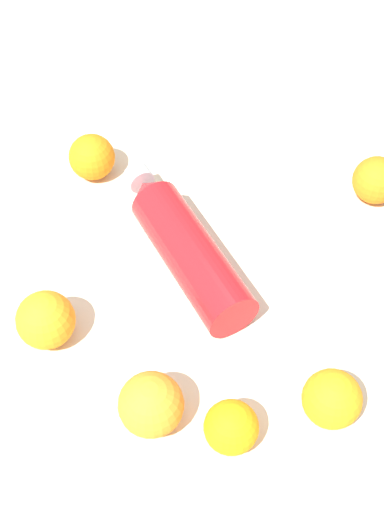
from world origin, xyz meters
TOP-DOWN VIEW (x-y plane):
  - ground_plane at (0.00, 0.00)m, footprint 2.40×2.40m
  - water_bottle at (-0.06, -0.03)m, footprint 0.23×0.27m
  - orange_0 at (0.09, 0.23)m, footprint 0.07×0.07m
  - orange_1 at (0.18, 0.03)m, footprint 0.08×0.08m
  - orange_2 at (0.13, -0.14)m, footprint 0.08×0.08m
  - orange_3 at (-0.16, -0.23)m, footprint 0.07×0.07m
  - orange_4 at (0.17, 0.13)m, footprint 0.07×0.07m
  - orange_5 at (-0.29, 0.19)m, footprint 0.07×0.07m

SIDE VIEW (x-z plane):
  - ground_plane at x=0.00m, z-range 0.00..0.00m
  - orange_4 at x=0.17m, z-range 0.00..0.07m
  - orange_3 at x=-0.16m, z-range 0.00..0.07m
  - orange_0 at x=0.09m, z-range 0.00..0.07m
  - orange_5 at x=-0.29m, z-range 0.00..0.07m
  - water_bottle at x=-0.06m, z-range 0.00..0.07m
  - orange_2 at x=0.13m, z-range 0.00..0.08m
  - orange_1 at x=0.18m, z-range 0.00..0.08m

